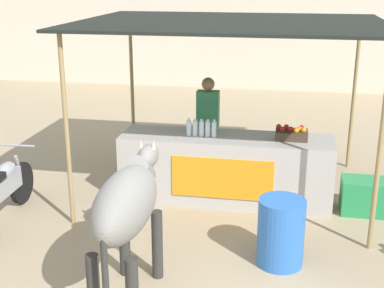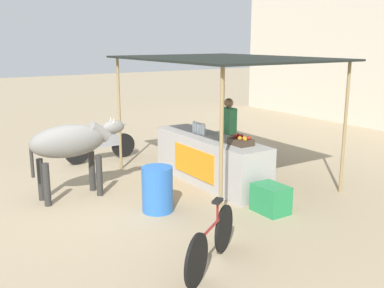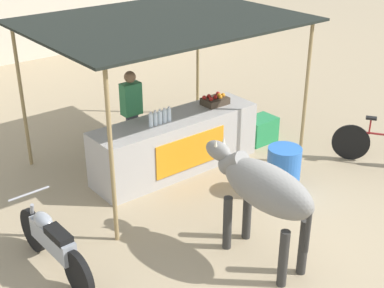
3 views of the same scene
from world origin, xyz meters
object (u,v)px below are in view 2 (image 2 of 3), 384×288
Objects in this scene: fruit_crate at (241,141)px; cooler_box at (271,199)px; bicycle_leaning at (211,242)px; water_barrel at (157,189)px; cow at (72,143)px; stall_counter at (210,160)px; vendor_behind_counter at (228,135)px; motorcycle_parked at (101,143)px.

fruit_crate is 1.30m from cooler_box.
fruit_crate is 0.31× the size of bicycle_leaning.
cow is at bearing -147.06° from water_barrel.
fruit_crate is at bearing 3.44° from stall_counter.
cow reaches higher than water_barrel.
vendor_behind_counter is 2.75× the size of cooler_box.
vendor_behind_counter is 2.76m from water_barrel.
vendor_behind_counter reaches higher than motorcycle_parked.
fruit_crate is 0.73× the size of cooler_box.
cooler_box is 3.70m from cow.
stall_counter is 1.94m from cooler_box.
cooler_box is at bearing -8.47° from fruit_crate.
vendor_behind_counter reaches higher than fruit_crate.
motorcycle_parked is 1.29× the size of bicycle_leaning.
bicycle_leaning is at bearing -8.20° from motorcycle_parked.
cow is at bearing -119.84° from fruit_crate.
bicycle_leaning is at bearing -40.28° from vendor_behind_counter.
water_barrel is 1.87m from cow.
cow is (-2.56, -2.54, 0.79)m from cooler_box.
motorcycle_parked reaches higher than water_barrel.
motorcycle_parked is (-4.76, -1.12, 0.19)m from cooler_box.
vendor_behind_counter is at bearing 151.50° from fruit_crate.
bicycle_leaning is (3.30, -2.80, -0.50)m from vendor_behind_counter.
bicycle_leaning is at bearing -9.70° from water_barrel.
stall_counter is 2.77m from cow.
water_barrel is (-0.07, -1.74, -0.64)m from fruit_crate.
water_barrel is (-1.09, -1.59, 0.15)m from cooler_box.
water_barrel is at bearing -63.74° from stall_counter.
stall_counter is at bearing 116.26° from water_barrel.
bicycle_leaning is (5.76, -0.83, -0.08)m from motorcycle_parked.
cow is (-1.55, -2.70, -0.00)m from fruit_crate.
fruit_crate is 4.00m from motorcycle_parked.
fruit_crate is 0.56× the size of water_barrel.
vendor_behind_counter reaches higher than stall_counter.
cooler_box is at bearing 13.18° from motorcycle_parked.
vendor_behind_counter is at bearing 116.88° from stall_counter.
stall_counter is 0.92m from vendor_behind_counter.
vendor_behind_counter is 3.41m from cow.
cooler_box is (2.30, -0.85, -0.61)m from vendor_behind_counter.
water_barrel reaches higher than cooler_box.
bicycle_leaning is at bearing -35.00° from stall_counter.
cooler_box is 0.77× the size of water_barrel.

